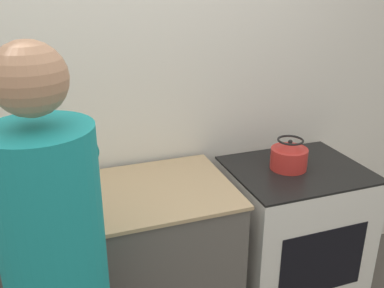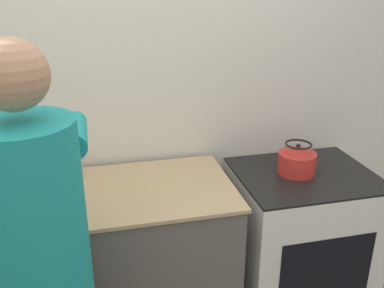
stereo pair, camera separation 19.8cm
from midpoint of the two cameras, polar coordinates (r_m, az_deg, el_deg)
The scene contains 8 objects.
wall_back at distance 2.32m, azimuth -11.40°, elevation 6.58°, with size 8.00×0.05×2.60m.
counter at distance 2.34m, azimuth -18.52°, elevation -17.38°, with size 1.67×0.64×0.91m.
oven at distance 2.62m, azimuth 10.90°, elevation -12.13°, with size 0.73×0.61×0.89m.
person at distance 1.61m, azimuth -21.02°, elevation -16.17°, with size 0.38×0.62×1.73m.
cutting_board at distance 2.00m, azimuth -22.36°, elevation -9.19°, with size 0.32×0.22×0.02m.
knife at distance 1.97m, azimuth -22.35°, elevation -9.27°, with size 0.25×0.07×0.01m.
kettle at distance 2.37m, azimuth 10.51°, elevation -1.65°, with size 0.20×0.20×0.17m.
bowl_prep at distance 2.27m, azimuth -19.37°, elevation -4.47°, with size 0.14×0.14×0.05m.
Camera 1 is at (-0.41, -1.51, 1.89)m, focal length 40.00 mm.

